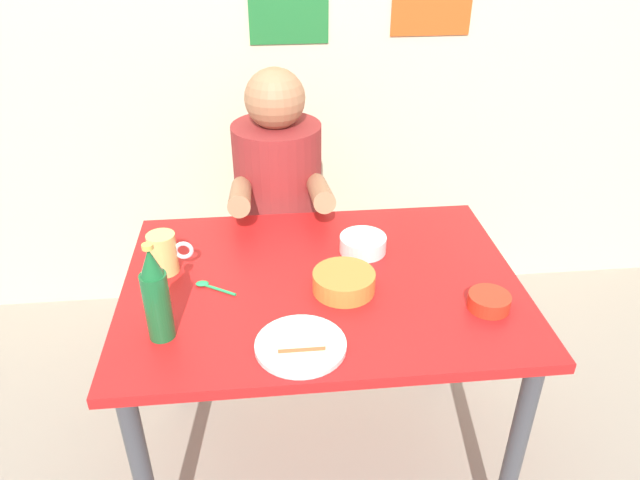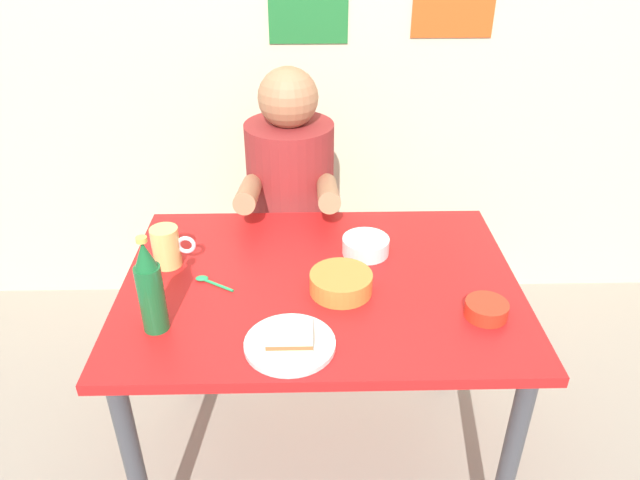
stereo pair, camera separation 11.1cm
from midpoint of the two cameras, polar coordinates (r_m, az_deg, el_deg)
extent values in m
plane|color=gray|center=(2.17, 1.58, -20.14)|extent=(6.00, 6.00, 0.00)
cube|color=beige|center=(2.45, 0.82, 21.72)|extent=(4.40, 0.08, 2.60)
cube|color=red|center=(1.67, 1.94, -4.30)|extent=(1.10, 0.80, 0.03)
cylinder|color=#3F3F44|center=(1.73, -15.31, -21.12)|extent=(0.05, 0.05, 0.71)
cylinder|color=#3F3F44|center=(1.78, 19.38, -20.12)|extent=(0.05, 0.05, 0.71)
cylinder|color=#3F3F44|center=(2.20, -11.65, -7.17)|extent=(0.05, 0.05, 0.71)
cylinder|color=#3F3F44|center=(2.24, 14.01, -6.75)|extent=(0.05, 0.05, 0.71)
cylinder|color=#4C4C51|center=(2.49, -1.26, -5.78)|extent=(0.08, 0.08, 0.41)
cylinder|color=brown|center=(2.36, -1.32, -1.39)|extent=(0.34, 0.34, 0.04)
cylinder|color=maroon|center=(2.22, -1.41, 4.73)|extent=(0.32, 0.32, 0.52)
sphere|color=#A0704C|center=(2.09, -1.54, 13.49)|extent=(0.21, 0.21, 0.21)
cylinder|color=#A0704C|center=(1.95, -5.27, 4.46)|extent=(0.07, 0.31, 0.14)
cylinder|color=#A0704C|center=(1.95, 2.39, 4.56)|extent=(0.07, 0.31, 0.14)
cylinder|color=silver|center=(1.44, -0.68, -10.01)|extent=(0.22, 0.22, 0.01)
cube|color=beige|center=(1.43, -0.69, -9.62)|extent=(0.11, 0.09, 0.01)
cube|color=#9E592D|center=(1.42, -0.69, -9.25)|extent=(0.11, 0.09, 0.01)
cube|color=beige|center=(1.41, -0.69, -8.88)|extent=(0.11, 0.09, 0.01)
cylinder|color=#D1BC66|center=(1.74, -12.82, -0.68)|extent=(0.08, 0.08, 0.12)
torus|color=silver|center=(1.73, -10.95, -0.50)|extent=(0.06, 0.01, 0.06)
cylinder|color=#19602D|center=(1.48, -13.78, -5.52)|extent=(0.06, 0.06, 0.18)
cone|color=#19602D|center=(1.41, -14.40, -1.43)|extent=(0.05, 0.05, 0.07)
cylinder|color=#BFB74C|center=(1.39, -14.62, 0.00)|extent=(0.03, 0.03, 0.01)
cylinder|color=red|center=(1.60, 17.61, -6.41)|extent=(0.11, 0.11, 0.04)
cylinder|color=#A33521|center=(1.59, 17.66, -6.15)|extent=(0.09, 0.09, 0.02)
cylinder|color=silver|center=(1.78, 6.18, -0.58)|extent=(0.14, 0.14, 0.05)
cylinder|color=tan|center=(1.77, 6.20, -0.28)|extent=(0.11, 0.11, 0.02)
cylinder|color=orange|center=(1.61, 4.00, -4.16)|extent=(0.17, 0.17, 0.05)
cylinder|color=#B25B2D|center=(1.60, 4.02, -3.80)|extent=(0.14, 0.14, 0.02)
cylinder|color=#26A559|center=(1.65, -7.95, -4.32)|extent=(0.10, 0.07, 0.01)
ellipsoid|color=#26A559|center=(1.68, -9.43, -3.69)|extent=(0.04, 0.02, 0.01)
camera|label=1|loc=(0.06, -88.08, 1.14)|focal=33.34mm
camera|label=2|loc=(0.06, 91.92, -1.14)|focal=33.34mm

